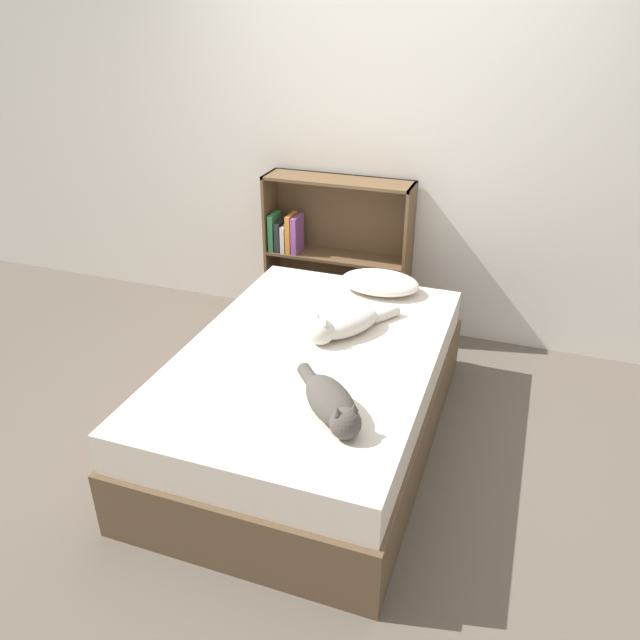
{
  "coord_description": "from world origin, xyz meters",
  "views": [
    {
      "loc": [
        0.96,
        -2.53,
        2.15
      ],
      "look_at": [
        0.0,
        0.15,
        0.64
      ],
      "focal_mm": 35.0,
      "sensor_mm": 36.0,
      "label": 1
    }
  ],
  "objects_px": {
    "bed": "(311,395)",
    "cat_dark": "(332,404)",
    "cat_light": "(343,325)",
    "bookshelf": "(333,251)",
    "pillow": "(380,282)"
  },
  "relations": [
    {
      "from": "cat_light",
      "to": "bookshelf",
      "type": "height_order",
      "value": "bookshelf"
    },
    {
      "from": "bed",
      "to": "cat_dark",
      "type": "xyz_separation_m",
      "value": [
        0.28,
        -0.49,
        0.34
      ]
    },
    {
      "from": "cat_dark",
      "to": "pillow",
      "type": "bearing_deg",
      "value": 145.09
    },
    {
      "from": "bookshelf",
      "to": "cat_dark",
      "type": "bearing_deg",
      "value": -71.63
    },
    {
      "from": "pillow",
      "to": "cat_light",
      "type": "xyz_separation_m",
      "value": [
        -0.04,
        -0.58,
        0.0
      ]
    },
    {
      "from": "bed",
      "to": "cat_dark",
      "type": "distance_m",
      "value": 0.66
    },
    {
      "from": "pillow",
      "to": "cat_dark",
      "type": "distance_m",
      "value": 1.29
    },
    {
      "from": "pillow",
      "to": "cat_dark",
      "type": "bearing_deg",
      "value": -84.2
    },
    {
      "from": "cat_light",
      "to": "bed",
      "type": "bearing_deg",
      "value": 5.51
    },
    {
      "from": "bed",
      "to": "bookshelf",
      "type": "xyz_separation_m",
      "value": [
        -0.32,
        1.31,
        0.28
      ]
    },
    {
      "from": "bed",
      "to": "cat_light",
      "type": "distance_m",
      "value": 0.41
    },
    {
      "from": "cat_light",
      "to": "bookshelf",
      "type": "distance_m",
      "value": 1.18
    },
    {
      "from": "bed",
      "to": "cat_dark",
      "type": "relative_size",
      "value": 4.06
    },
    {
      "from": "bookshelf",
      "to": "pillow",
      "type": "bearing_deg",
      "value": -47.93
    },
    {
      "from": "cat_dark",
      "to": "bookshelf",
      "type": "height_order",
      "value": "bookshelf"
    }
  ]
}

